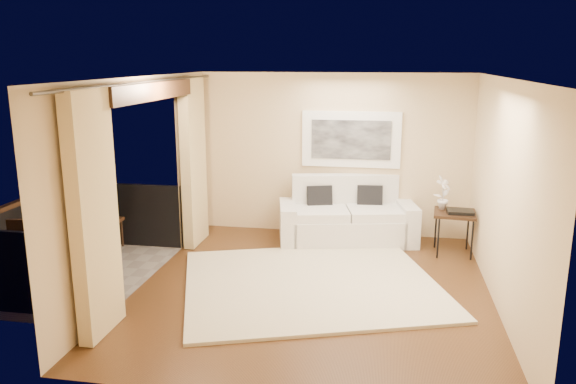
% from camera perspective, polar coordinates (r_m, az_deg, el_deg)
% --- Properties ---
extents(floor, '(5.00, 5.00, 0.00)m').
position_cam_1_polar(floor, '(7.41, 2.52, -9.82)').
color(floor, '#4F3017').
rests_on(floor, ground).
extents(room_shell, '(5.00, 6.40, 5.00)m').
position_cam_1_polar(room_shell, '(7.40, -14.11, 9.91)').
color(room_shell, white).
rests_on(room_shell, ground).
extents(balcony, '(1.81, 2.60, 1.17)m').
position_cam_1_polar(balcony, '(8.40, -20.59, -6.54)').
color(balcony, '#605B56').
rests_on(balcony, ground).
extents(curtains, '(0.16, 4.80, 2.64)m').
position_cam_1_polar(curtains, '(7.55, -13.46, 0.92)').
color(curtains, '#D9C085').
rests_on(curtains, ground).
extents(artwork, '(1.62, 0.07, 0.92)m').
position_cam_1_polar(artwork, '(9.32, 6.42, 5.32)').
color(artwork, white).
rests_on(artwork, room_shell).
extents(rug, '(4.01, 3.75, 0.04)m').
position_cam_1_polar(rug, '(7.53, 2.35, -9.25)').
color(rug, beige).
rests_on(rug, floor).
extents(sofa, '(2.32, 1.36, 1.05)m').
position_cam_1_polar(sofa, '(9.23, 5.97, -2.70)').
color(sofa, silver).
rests_on(sofa, floor).
extents(side_table, '(0.66, 0.66, 0.66)m').
position_cam_1_polar(side_table, '(8.86, 16.57, -2.31)').
color(side_table, black).
rests_on(side_table, floor).
extents(tray, '(0.38, 0.28, 0.05)m').
position_cam_1_polar(tray, '(8.78, 17.11, -1.92)').
color(tray, black).
rests_on(tray, side_table).
extents(orchid, '(0.32, 0.33, 0.52)m').
position_cam_1_polar(orchid, '(8.87, 15.47, -0.09)').
color(orchid, white).
rests_on(orchid, side_table).
extents(bistro_table, '(0.69, 0.69, 0.67)m').
position_cam_1_polar(bistro_table, '(8.38, -20.23, -3.64)').
color(bistro_table, black).
rests_on(bistro_table, balcony).
extents(balcony_chair_far, '(0.43, 0.44, 0.99)m').
position_cam_1_polar(balcony_chair_far, '(9.05, -18.38, -2.31)').
color(balcony_chair_far, black).
rests_on(balcony_chair_far, balcony).
extents(balcony_chair_near, '(0.50, 0.50, 1.00)m').
position_cam_1_polar(balcony_chair_near, '(7.65, -25.21, -5.74)').
color(balcony_chair_near, black).
rests_on(balcony_chair_near, balcony).
extents(ice_bucket, '(0.18, 0.18, 0.20)m').
position_cam_1_polar(ice_bucket, '(8.46, -20.77, -2.22)').
color(ice_bucket, silver).
rests_on(ice_bucket, bistro_table).
extents(candle, '(0.06, 0.06, 0.07)m').
position_cam_1_polar(candle, '(8.40, -19.44, -2.69)').
color(candle, red).
rests_on(candle, bistro_table).
extents(vase, '(0.04, 0.04, 0.18)m').
position_cam_1_polar(vase, '(8.13, -20.97, -2.93)').
color(vase, silver).
rests_on(vase, bistro_table).
extents(glass_a, '(0.06, 0.06, 0.12)m').
position_cam_1_polar(glass_a, '(8.22, -19.78, -2.88)').
color(glass_a, white).
rests_on(glass_a, bistro_table).
extents(glass_b, '(0.06, 0.06, 0.12)m').
position_cam_1_polar(glass_b, '(8.29, -18.87, -2.66)').
color(glass_b, white).
rests_on(glass_b, bistro_table).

